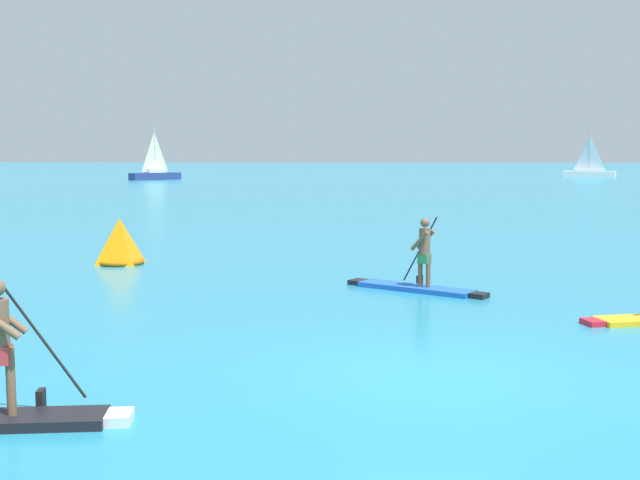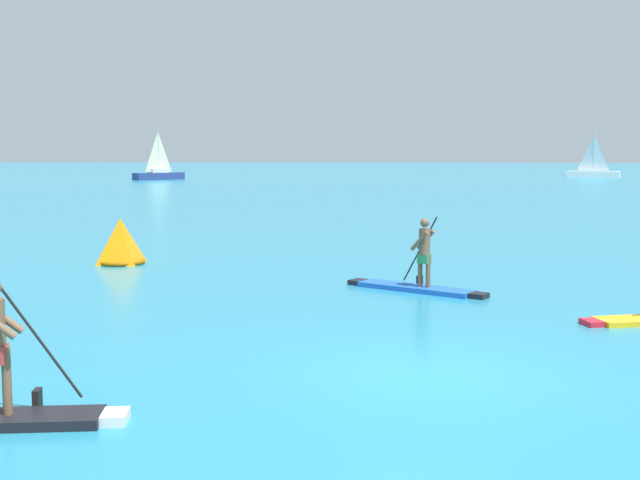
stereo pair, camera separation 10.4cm
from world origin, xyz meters
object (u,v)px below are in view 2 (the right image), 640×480
(sailboat_left_horizon, at_px, (159,173))
(sailboat_right_horizon, at_px, (593,172))
(paddleboarder_mid_center, at_px, (418,277))
(race_marker_buoy, at_px, (121,243))

(sailboat_left_horizon, xyz_separation_m, sailboat_right_horizon, (51.64, 13.63, -0.10))
(paddleboarder_mid_center, distance_m, race_marker_buoy, 9.20)
(paddleboarder_mid_center, distance_m, sailboat_right_horizon, 89.09)
(sailboat_right_horizon, bearing_deg, paddleboarder_mid_center, 93.49)
(race_marker_buoy, bearing_deg, sailboat_right_horizon, 67.45)
(paddleboarder_mid_center, xyz_separation_m, sailboat_left_horizon, (-26.14, 71.74, 0.45))
(paddleboarder_mid_center, bearing_deg, sailboat_right_horizon, -74.68)
(paddleboarder_mid_center, xyz_separation_m, sailboat_right_horizon, (25.50, 85.36, 0.35))
(paddleboarder_mid_center, height_order, sailboat_right_horizon, sailboat_right_horizon)
(paddleboarder_mid_center, bearing_deg, race_marker_buoy, 6.53)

